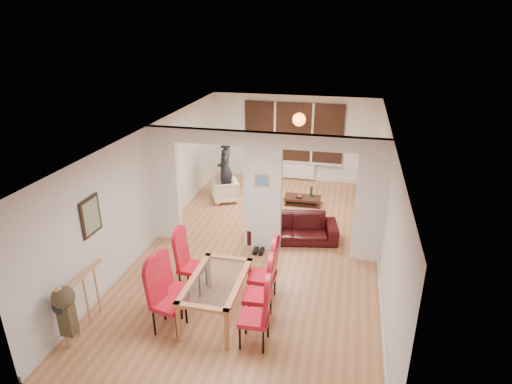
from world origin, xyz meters
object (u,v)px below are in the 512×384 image
(dining_table, at_px, (217,298))
(coffee_table, at_px, (302,201))
(dining_chair_lc, at_px, (192,263))
(dining_chair_rb, at_px, (258,291))
(dining_chair_la, at_px, (169,299))
(television, at_px, (357,192))
(dining_chair_lb, at_px, (175,286))
(person, at_px, (225,169))
(bottle, at_px, (311,191))
(dining_chair_ra, at_px, (254,314))
(armchair, at_px, (225,190))
(dining_chair_rc, at_px, (262,272))
(bowl, at_px, (299,197))
(sofa, at_px, (292,228))

(dining_table, height_order, coffee_table, dining_table)
(dining_chair_lc, bearing_deg, dining_chair_rb, -18.21)
(dining_chair_la, distance_m, television, 6.72)
(dining_chair_la, xyz_separation_m, dining_chair_lb, (-0.09, 0.44, -0.06))
(dining_chair_la, bearing_deg, person, 109.17)
(dining_chair_lb, xyz_separation_m, bottle, (1.77, 5.12, -0.14))
(person, height_order, television, person)
(dining_chair_ra, bearing_deg, dining_table, 143.58)
(dining_chair_ra, height_order, dining_chair_rb, dining_chair_rb)
(coffee_table, relative_size, bottle, 3.17)
(television, bearing_deg, bottle, 102.83)
(dining_chair_la, distance_m, armchair, 5.31)
(dining_chair_lb, relative_size, dining_chair_lc, 0.91)
(dining_chair_rc, xyz_separation_m, bottle, (0.39, 4.46, -0.20))
(armchair, height_order, bowl, armchair)
(sofa, xyz_separation_m, bowl, (-0.10, 1.95, -0.05))
(dining_chair_rb, xyz_separation_m, bowl, (0.05, 4.86, -0.32))
(dining_chair_rb, distance_m, person, 5.29)
(coffee_table, bearing_deg, dining_chair_la, -104.85)
(dining_chair_lc, bearing_deg, dining_chair_ra, -33.80)
(dining_chair_la, bearing_deg, dining_chair_ra, 11.22)
(coffee_table, relative_size, bowl, 4.89)
(dining_chair_lb, distance_m, person, 5.03)
(dining_chair_lc, distance_m, dining_chair_rc, 1.31)
(dining_table, distance_m, dining_chair_lb, 0.74)
(dining_chair_la, height_order, person, person)
(dining_chair_ra, height_order, dining_chair_rc, dining_chair_rc)
(armchair, xyz_separation_m, person, (-0.02, 0.17, 0.57))
(dining_chair_lb, relative_size, dining_chair_ra, 0.94)
(dining_chair_la, relative_size, bottle, 3.82)
(sofa, height_order, coffee_table, sofa)
(dining_chair_ra, bearing_deg, person, 108.09)
(armchair, bearing_deg, television, 76.76)
(sofa, bearing_deg, bottle, 73.85)
(dining_chair_rc, bearing_deg, person, 115.85)
(dining_chair_la, xyz_separation_m, coffee_table, (1.45, 5.49, -0.47))
(dining_chair_rb, xyz_separation_m, television, (1.56, 5.52, -0.30))
(dining_chair_la, relative_size, dining_chair_lb, 1.12)
(dining_chair_ra, relative_size, person, 0.63)
(dining_chair_ra, xyz_separation_m, sofa, (0.08, 3.47, -0.26))
(television, bearing_deg, dining_chair_lc, 140.01)
(dining_chair_la, relative_size, coffee_table, 1.21)
(coffee_table, distance_m, bowl, 0.18)
(dining_table, bearing_deg, bowl, 81.44)
(dining_chair_rb, relative_size, armchair, 1.65)
(sofa, xyz_separation_m, person, (-2.16, 1.97, 0.59))
(dining_chair_lb, distance_m, dining_chair_lc, 0.67)
(dining_chair_lb, bearing_deg, dining_chair_rc, 32.17)
(dining_chair_lc, distance_m, television, 5.75)
(dining_chair_rb, relative_size, bottle, 3.72)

